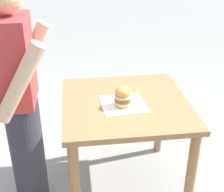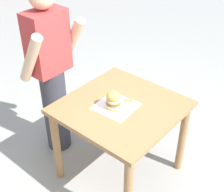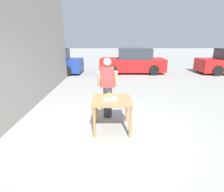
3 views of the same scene
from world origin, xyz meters
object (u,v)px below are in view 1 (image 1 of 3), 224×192
at_px(pickle_spear, 126,94).
at_px(diner_across_table, 21,103).
at_px(patio_table, 125,117).
at_px(sandwich, 123,96).

xyz_separation_m(pickle_spear, diner_across_table, (-0.20, 0.74, 0.08)).
height_order(patio_table, diner_across_table, diner_across_table).
distance_m(patio_table, sandwich, 0.23).
bearing_deg(pickle_spear, sandwich, 162.82).
height_order(sandwich, diner_across_table, diner_across_table).
height_order(patio_table, sandwich, sandwich).
relative_size(patio_table, pickle_spear, 13.25).
bearing_deg(diner_across_table, pickle_spear, -75.19).
distance_m(pickle_spear, diner_across_table, 0.77).
bearing_deg(patio_table, sandwich, 155.51).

